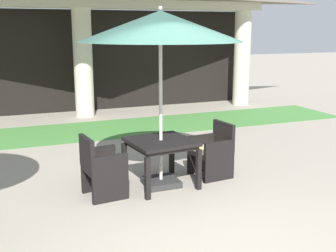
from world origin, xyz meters
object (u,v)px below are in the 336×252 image
patio_chair_mid_left_west (102,169)px  patio_chair_mid_left_east (212,152)px  patio_umbrella_mid_left (160,28)px  patio_table_mid_left (161,146)px

patio_chair_mid_left_west → patio_chair_mid_left_east: 1.90m
patio_umbrella_mid_left → patio_chair_mid_left_east: 2.19m
patio_table_mid_left → patio_chair_mid_left_east: patio_chair_mid_left_east is taller
patio_table_mid_left → patio_chair_mid_left_east: (0.94, 0.10, -0.22)m
patio_chair_mid_left_west → patio_table_mid_left: bearing=90.0°
patio_chair_mid_left_west → patio_chair_mid_left_east: bearing=90.0°
patio_table_mid_left → patio_chair_mid_left_west: bearing=-173.9°
patio_umbrella_mid_left → patio_chair_mid_left_west: bearing=-173.9°
patio_table_mid_left → patio_chair_mid_left_east: size_ratio=1.15×
patio_table_mid_left → patio_umbrella_mid_left: patio_umbrella_mid_left is taller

